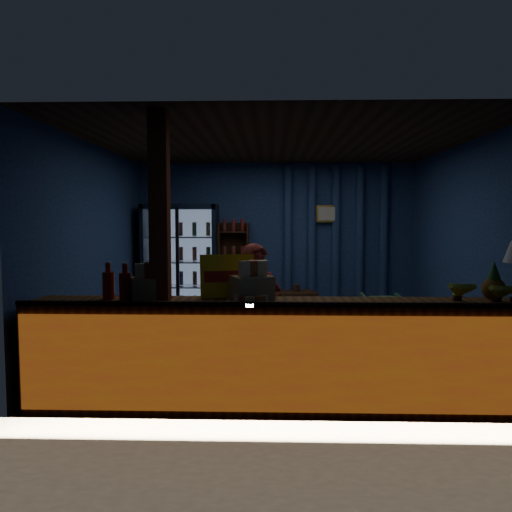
% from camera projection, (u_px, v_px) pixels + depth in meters
% --- Properties ---
extents(ground, '(4.60, 4.60, 0.00)m').
position_uv_depth(ground, '(277.00, 351.00, 6.31)').
color(ground, '#515154').
rests_on(ground, ground).
extents(room_walls, '(4.60, 4.60, 4.60)m').
position_uv_depth(room_walls, '(278.00, 227.00, 6.20)').
color(room_walls, navy).
rests_on(room_walls, ground).
extents(counter, '(4.40, 0.57, 0.99)m').
position_uv_depth(counter, '(280.00, 355.00, 4.38)').
color(counter, brown).
rests_on(counter, ground).
extents(support_post, '(0.16, 0.16, 2.60)m').
position_uv_depth(support_post, '(160.00, 261.00, 4.35)').
color(support_post, maroon).
rests_on(support_post, ground).
extents(beverage_cooler, '(1.20, 0.62, 1.90)m').
position_uv_depth(beverage_cooler, '(182.00, 263.00, 8.20)').
color(beverage_cooler, black).
rests_on(beverage_cooler, ground).
extents(bottle_shelf, '(0.50, 0.28, 1.60)m').
position_uv_depth(bottle_shelf, '(234.00, 271.00, 8.33)').
color(bottle_shelf, '#3D2213').
rests_on(bottle_shelf, ground).
extents(curtain_folds, '(1.74, 0.14, 2.50)m').
position_uv_depth(curtain_folds, '(336.00, 241.00, 8.32)').
color(curtain_folds, navy).
rests_on(curtain_folds, room_walls).
extents(framed_picture, '(0.36, 0.04, 0.28)m').
position_uv_depth(framed_picture, '(327.00, 214.00, 8.25)').
color(framed_picture, gold).
rests_on(framed_picture, room_walls).
extents(shopkeeper, '(0.60, 0.49, 1.42)m').
position_uv_depth(shopkeeper, '(257.00, 314.00, 5.00)').
color(shopkeeper, maroon).
rests_on(shopkeeper, ground).
extents(green_chair, '(0.60, 0.62, 0.53)m').
position_uv_depth(green_chair, '(381.00, 311.00, 7.58)').
color(green_chair, '#55AB5F').
rests_on(green_chair, ground).
extents(side_table, '(0.68, 0.56, 0.64)m').
position_uv_depth(side_table, '(296.00, 308.00, 7.78)').
color(side_table, '#3D2213').
rests_on(side_table, ground).
extents(yellow_sign, '(0.50, 0.20, 0.39)m').
position_uv_depth(yellow_sign, '(227.00, 276.00, 4.53)').
color(yellow_sign, yellow).
rests_on(yellow_sign, counter).
extents(soda_bottles, '(0.45, 0.18, 0.34)m').
position_uv_depth(soda_bottles, '(127.00, 284.00, 4.41)').
color(soda_bottles, '#AA1E0B').
rests_on(soda_bottles, counter).
extents(snack_box_left, '(0.38, 0.34, 0.33)m').
position_uv_depth(snack_box_left, '(149.00, 287.00, 4.40)').
color(snack_box_left, '#AD8353').
rests_on(snack_box_left, counter).
extents(snack_box_centre, '(0.42, 0.39, 0.36)m').
position_uv_depth(snack_box_centre, '(252.00, 286.00, 4.37)').
color(snack_box_centre, '#AD8353').
rests_on(snack_box_centre, counter).
extents(pastry_tray, '(0.42, 0.42, 0.07)m').
position_uv_depth(pastry_tray, '(251.00, 300.00, 4.26)').
color(pastry_tray, silver).
rests_on(pastry_tray, counter).
extents(banana_bunches, '(0.86, 0.32, 0.19)m').
position_uv_depth(banana_bunches, '(496.00, 291.00, 4.29)').
color(banana_bunches, yellow).
rests_on(banana_bunches, counter).
extents(pineapple, '(0.20, 0.20, 0.34)m').
position_uv_depth(pineapple, '(494.00, 285.00, 4.31)').
color(pineapple, brown).
rests_on(pineapple, counter).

